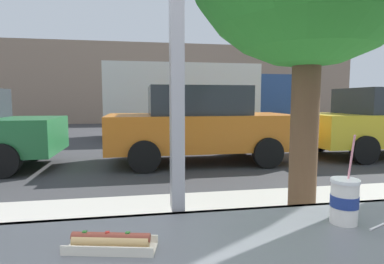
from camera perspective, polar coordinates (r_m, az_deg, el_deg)
ground_plane at (r=9.23m, az=-8.77°, el=-3.01°), size 60.00×60.00×0.00m
sidewalk_strip at (r=3.04m, az=-6.39°, el=-20.47°), size 16.00×2.80×0.15m
building_facade_far at (r=19.84m, az=-9.46°, el=8.74°), size 28.00×1.20×4.85m
soda_cup_right at (r=1.23m, az=26.09°, el=-11.16°), size 0.10×0.10×0.31m
hotdog_tray_near at (r=0.98m, az=-14.59°, el=-18.86°), size 0.27×0.14×0.05m
loose_straw at (r=1.31m, az=31.71°, el=-14.05°), size 0.18×0.08×0.01m
parked_car_orange at (r=7.08m, az=1.31°, el=1.48°), size 4.11×1.94×1.72m
box_truck at (r=12.06m, az=1.64°, el=6.36°), size 7.28×2.44×2.71m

